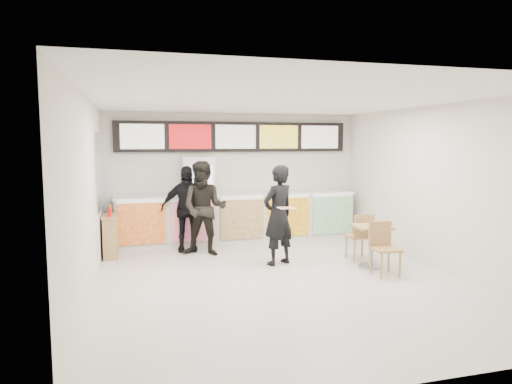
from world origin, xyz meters
name	(u,v)px	position (x,y,z in m)	size (l,w,h in m)	color
floor	(280,280)	(0.00, 0.00, 0.00)	(7.00, 7.00, 0.00)	beige
ceiling	(281,100)	(0.00, 0.00, 3.00)	(7.00, 7.00, 0.00)	white
wall_back	(235,177)	(0.00, 3.50, 1.50)	(6.00, 6.00, 0.00)	silver
wall_left	(89,198)	(-3.00, 0.00, 1.50)	(7.00, 7.00, 0.00)	silver
wall_right	(437,188)	(3.00, 0.00, 1.50)	(7.00, 7.00, 0.00)	silver
service_counter	(239,218)	(0.00, 3.09, 0.57)	(5.56, 0.77, 1.14)	silver
menu_board	(235,137)	(0.00, 3.41, 2.45)	(5.50, 0.14, 0.70)	black
drinks_fridge	(198,201)	(-0.93, 3.11, 1.00)	(0.70, 0.67, 2.00)	white
mirror_panel	(100,171)	(-2.99, 2.45, 1.75)	(0.01, 2.00, 1.50)	#B2B7BF
customer_main	(278,215)	(0.28, 1.00, 0.95)	(0.69, 0.45, 1.90)	black
customer_left	(204,209)	(-0.96, 2.08, 0.97)	(0.94, 0.74, 1.94)	black
customer_mid	(186,209)	(-1.27, 2.55, 0.92)	(1.07, 0.45, 1.83)	black
pizza_slice	(286,208)	(0.28, 0.55, 1.16)	(0.36, 0.36, 0.02)	beige
cafe_table	(371,238)	(1.90, 0.36, 0.54)	(0.67, 1.62, 0.93)	tan
condiment_ledge	(111,236)	(-2.82, 2.44, 0.44)	(0.31, 0.77, 1.02)	tan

